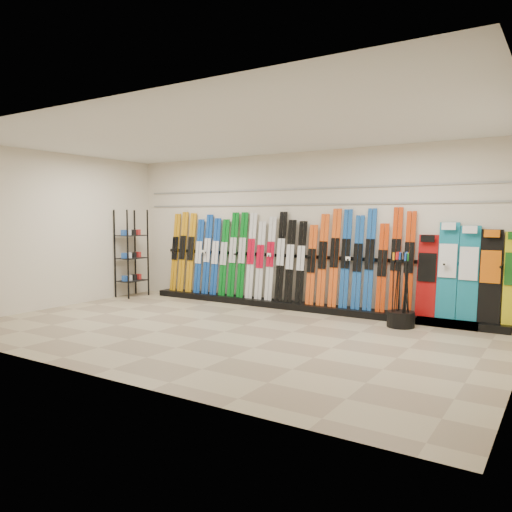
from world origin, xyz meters
The scene contains 12 objects.
floor centered at (0.00, 0.00, 0.00)m, with size 8.00×8.00×0.00m, color gray.
back_wall centered at (0.00, 2.50, 1.50)m, with size 8.00×8.00×0.00m, color beige.
left_wall centered at (-4.00, 0.00, 1.50)m, with size 5.00×5.00×0.00m, color beige.
ceiling centered at (0.00, 0.00, 3.00)m, with size 8.00×8.00×0.00m, color silver.
ski_rack_base centered at (0.22, 2.28, 0.06)m, with size 8.00×0.40×0.12m, color black.
skis centered at (-0.44, 2.34, 0.96)m, with size 5.37×0.25×1.81m.
snowboards centered at (3.08, 2.35, 0.85)m, with size 1.58×0.24×1.56m.
accessory_rack centered at (-3.75, 1.69, 0.96)m, with size 0.40×0.60×1.91m, color black.
pole_bin centered at (2.19, 1.79, 0.12)m, with size 0.44×0.44×0.25m, color black.
ski_poles centered at (2.21, 1.77, 0.61)m, with size 0.27×0.37×1.18m.
slatwall_rail_0 centered at (0.00, 2.48, 2.00)m, with size 7.60×0.02×0.03m, color gray.
slatwall_rail_1 centered at (0.00, 2.48, 2.30)m, with size 7.60×0.02×0.03m, color gray.
Camera 1 is at (4.44, -6.12, 1.76)m, focal length 35.00 mm.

